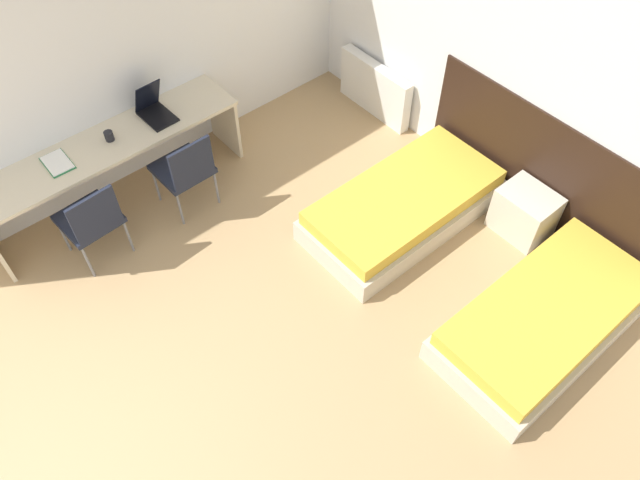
% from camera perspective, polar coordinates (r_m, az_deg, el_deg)
% --- Properties ---
extents(ground_plane, '(20.00, 20.00, 0.00)m').
position_cam_1_polar(ground_plane, '(5.11, -23.06, -18.25)').
color(ground_plane, tan).
extents(wall_back, '(5.49, 0.05, 2.70)m').
position_cam_1_polar(wall_back, '(5.72, 16.61, 15.64)').
color(wall_back, white).
rests_on(wall_back, ground_plane).
extents(wall_left, '(0.05, 5.54, 2.70)m').
position_cam_1_polar(wall_left, '(5.94, -16.81, 16.97)').
color(wall_left, white).
rests_on(wall_left, ground_plane).
extents(headboard_panel, '(2.65, 0.03, 1.11)m').
position_cam_1_polar(headboard_panel, '(5.91, 20.31, 5.55)').
color(headboard_panel, black).
rests_on(headboard_panel, ground_plane).
extents(bed_near_window, '(0.94, 1.89, 0.37)m').
position_cam_1_polar(bed_near_window, '(5.85, 7.66, 3.13)').
color(bed_near_window, beige).
rests_on(bed_near_window, ground_plane).
extents(bed_near_door, '(0.94, 1.89, 0.37)m').
position_cam_1_polar(bed_near_door, '(5.38, 19.89, -6.72)').
color(bed_near_door, beige).
rests_on(bed_near_door, ground_plane).
extents(nightstand, '(0.50, 0.40, 0.46)m').
position_cam_1_polar(nightstand, '(5.98, 18.19, 2.40)').
color(nightstand, beige).
rests_on(nightstand, ground_plane).
extents(radiator, '(0.97, 0.12, 0.59)m').
position_cam_1_polar(radiator, '(6.93, 5.05, 13.62)').
color(radiator, silver).
rests_on(radiator, ground_plane).
extents(desk, '(0.56, 2.48, 0.73)m').
position_cam_1_polar(desk, '(5.99, -18.69, 7.36)').
color(desk, beige).
rests_on(desk, ground_plane).
extents(chair_near_laptop, '(0.48, 0.48, 0.87)m').
position_cam_1_polar(chair_near_laptop, '(5.83, -12.22, 6.43)').
color(chair_near_laptop, black).
rests_on(chair_near_laptop, ground_plane).
extents(chair_near_notebook, '(0.50, 0.50, 0.87)m').
position_cam_1_polar(chair_near_notebook, '(5.63, -20.21, 1.84)').
color(chair_near_notebook, black).
rests_on(chair_near_notebook, ground_plane).
extents(laptop, '(0.37, 0.26, 0.35)m').
position_cam_1_polar(laptop, '(6.03, -14.93, 11.47)').
color(laptop, black).
rests_on(laptop, desk).
extents(open_notebook, '(0.32, 0.21, 0.02)m').
position_cam_1_polar(open_notebook, '(5.85, -22.89, 6.52)').
color(open_notebook, '#236B3D').
rests_on(open_notebook, desk).
extents(mug, '(0.08, 0.08, 0.09)m').
position_cam_1_polar(mug, '(5.90, -18.73, 9.00)').
color(mug, black).
rests_on(mug, desk).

